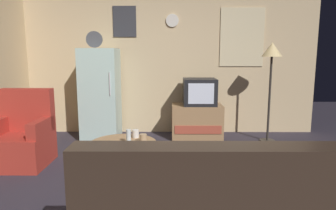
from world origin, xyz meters
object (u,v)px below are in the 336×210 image
object	(u,v)px
coffee_table	(124,163)
wine_glass	(129,136)
crt_tv	(200,92)
remote_control	(116,143)
armchair	(22,138)
tv_stand	(197,121)
mug_ceramic_white	(136,134)
mug_ceramic_tan	(143,138)
fridge	(101,94)
standing_lamp	(272,57)

from	to	relation	value
coffee_table	wine_glass	world-z (taller)	wine_glass
wine_glass	crt_tv	bearing A→B (deg)	64.15
coffee_table	remote_control	bearing A→B (deg)	-130.33
wine_glass	armchair	distance (m)	1.61
tv_stand	crt_tv	size ratio (longest dim) A/B	1.56
crt_tv	armchair	xyz separation A→B (m)	(-2.40, -1.29, -0.45)
coffee_table	mug_ceramic_white	xyz separation A→B (m)	(0.12, 0.19, 0.28)
tv_stand	remote_control	bearing A→B (deg)	-117.58
coffee_table	mug_ceramic_white	distance (m)	0.36
tv_stand	mug_ceramic_tan	world-z (taller)	tv_stand
remote_control	armchair	size ratio (longest dim) A/B	0.16
mug_ceramic_white	coffee_table	bearing A→B (deg)	-121.20
tv_stand	fridge	bearing A→B (deg)	-179.29
fridge	standing_lamp	bearing A→B (deg)	-4.17
crt_tv	remote_control	size ratio (longest dim) A/B	3.60
crt_tv	mug_ceramic_tan	xyz separation A→B (m)	(-0.78, -1.89, -0.27)
crt_tv	standing_lamp	bearing A→B (deg)	-11.32
fridge	coffee_table	distance (m)	2.05
tv_stand	mug_ceramic_white	bearing A→B (deg)	-116.50
mug_ceramic_tan	fridge	bearing A→B (deg)	114.97
wine_glass	remote_control	xyz separation A→B (m)	(-0.13, -0.04, -0.06)
standing_lamp	wine_glass	distance (m)	2.78
standing_lamp	crt_tv	bearing A→B (deg)	168.68
mug_ceramic_white	mug_ceramic_tan	distance (m)	0.22
tv_stand	remote_control	size ratio (longest dim) A/B	5.60
crt_tv	coffee_table	xyz separation A→B (m)	(-1.00, -1.89, -0.55)
mug_ceramic_tan	remote_control	xyz separation A→B (m)	(-0.28, -0.07, -0.03)
wine_glass	remote_control	world-z (taller)	wine_glass
crt_tv	remote_control	bearing A→B (deg)	-118.49
standing_lamp	fridge	bearing A→B (deg)	175.83
mug_ceramic_white	mug_ceramic_tan	xyz separation A→B (m)	(0.10, -0.19, 0.00)
remote_control	tv_stand	bearing A→B (deg)	37.10
crt_tv	wine_glass	distance (m)	2.16
standing_lamp	remote_control	size ratio (longest dim) A/B	10.60
tv_stand	standing_lamp	size ratio (longest dim) A/B	0.53
standing_lamp	mug_ceramic_white	world-z (taller)	standing_lamp
wine_glass	armchair	xyz separation A→B (m)	(-1.46, 0.64, -0.21)
tv_stand	wine_glass	distance (m)	2.15
fridge	armchair	distance (m)	1.53
standing_lamp	mug_ceramic_white	xyz separation A→B (m)	(-1.99, -1.48, -0.84)
mug_ceramic_tan	crt_tv	bearing A→B (deg)	67.51
crt_tv	coffee_table	world-z (taller)	crt_tv
fridge	armchair	world-z (taller)	fridge
tv_stand	armchair	distance (m)	2.69
coffee_table	wine_glass	xyz separation A→B (m)	(0.07, -0.04, 0.31)
coffee_table	mug_ceramic_white	size ratio (longest dim) A/B	8.00
remote_control	crt_tv	bearing A→B (deg)	36.19
fridge	tv_stand	distance (m)	1.68
coffee_table	remote_control	world-z (taller)	remote_control
tv_stand	mug_ceramic_white	world-z (taller)	tv_stand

